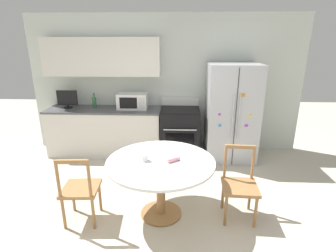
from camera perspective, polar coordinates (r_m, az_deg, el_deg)
ground_plane at (r=3.24m, az=-3.28°, el=-22.89°), size 14.00×14.00×0.00m
back_wall at (r=5.10m, az=-4.08°, el=10.46°), size 5.20×0.44×2.60m
kitchen_counter at (r=5.20m, az=-13.41°, el=-1.10°), size 2.14×0.64×0.90m
refrigerator at (r=4.88m, az=13.58°, el=2.81°), size 0.89×0.80×1.75m
oven_range at (r=4.97m, az=2.60°, el=-1.29°), size 0.71×0.68×1.08m
microwave at (r=4.96m, az=-7.71°, el=5.43°), size 0.55×0.35×0.29m
countertop_tv at (r=5.30m, az=-21.08°, el=5.60°), size 0.38×0.16×0.34m
counter_bottle at (r=5.21m, az=-15.72°, el=5.06°), size 0.07×0.07×0.27m
dining_table at (r=3.22m, az=-1.60°, el=-9.61°), size 1.31×1.31×0.75m
dining_chair_right at (r=3.40m, az=15.30°, el=-12.36°), size 0.44×0.44×0.90m
dining_chair_left at (r=3.37m, az=-18.60°, el=-12.99°), size 0.45×0.45×0.90m
candle_glass at (r=3.16m, az=-5.14°, el=-6.96°), size 0.09×0.09×0.08m
folded_napkin at (r=3.13m, az=1.16°, el=-7.31°), size 0.16×0.13×0.05m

